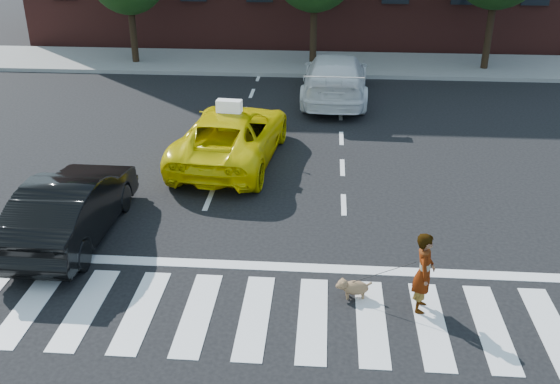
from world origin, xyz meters
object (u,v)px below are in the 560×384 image
Objects in this scene: white_suv at (335,77)px; taxi at (231,135)px; woman at (424,272)px; dog at (353,287)px; black_sedan at (72,206)px.

taxi is at bearing 65.98° from white_suv.
white_suv is at bearing 16.79° from woman.
woman is (1.47, -12.29, -0.05)m from white_suv.
dog is at bearing 122.18° from taxi.
black_sedan is 6.49× the size of dog.
black_sedan is 7.27m from woman.
taxi is 1.22× the size of black_sedan.
woman is at bearing 98.41° from white_suv.
black_sedan is 2.85× the size of woman.
black_sedan reaches higher than dog.
white_suv is (2.80, 5.84, 0.07)m from taxi.
black_sedan is 0.78× the size of white_suv.
black_sedan is 6.09m from dog.
white_suv reaches higher than woman.
dog is (-1.18, 0.25, -0.53)m from woman.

